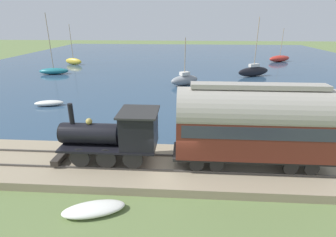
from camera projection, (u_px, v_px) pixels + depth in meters
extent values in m
plane|color=#607542|center=(173.00, 174.00, 14.89)|extent=(200.00, 200.00, 0.00)
cube|color=#2D4760|center=(183.00, 61.00, 55.13)|extent=(80.00, 80.00, 0.01)
cube|color=gray|center=(174.00, 167.00, 15.14)|extent=(4.95, 56.00, 0.48)
cube|color=#4C4742|center=(173.00, 171.00, 14.22)|extent=(0.07, 54.88, 0.12)
cube|color=#4C4742|center=(174.00, 155.00, 15.84)|extent=(0.07, 54.88, 0.12)
cylinder|color=black|center=(133.00, 160.00, 14.14)|extent=(0.12, 1.10, 1.10)
cylinder|color=black|center=(138.00, 145.00, 15.76)|extent=(0.12, 1.10, 1.10)
cylinder|color=black|center=(106.00, 159.00, 14.23)|extent=(0.12, 1.10, 1.10)
cylinder|color=black|center=(114.00, 145.00, 15.85)|extent=(0.12, 1.10, 1.10)
cylinder|color=black|center=(80.00, 158.00, 14.32)|extent=(0.12, 1.10, 1.10)
cylinder|color=black|center=(91.00, 144.00, 15.94)|extent=(0.12, 1.10, 1.10)
cube|color=black|center=(110.00, 144.00, 14.88)|extent=(2.23, 5.32, 0.12)
cylinder|color=black|center=(90.00, 133.00, 14.72)|extent=(1.18, 3.19, 1.18)
cylinder|color=black|center=(62.00, 133.00, 14.82)|extent=(1.12, 0.08, 1.12)
cylinder|color=black|center=(71.00, 114.00, 14.37)|extent=(0.27, 0.27, 1.15)
sphere|color=tan|center=(89.00, 121.00, 14.46)|extent=(0.36, 0.36, 0.36)
cube|color=black|center=(139.00, 129.00, 14.42)|extent=(2.13, 1.86, 1.88)
cube|color=#282828|center=(139.00, 112.00, 14.07)|extent=(2.33, 2.10, 0.10)
cube|color=#2D2823|center=(62.00, 155.00, 15.35)|extent=(2.03, 0.44, 0.32)
cylinder|color=black|center=(312.00, 168.00, 13.62)|extent=(0.12, 0.76, 0.76)
cylinder|color=black|center=(298.00, 153.00, 15.24)|extent=(0.12, 0.76, 0.76)
cylinder|color=black|center=(291.00, 168.00, 13.69)|extent=(0.12, 0.76, 0.76)
cylinder|color=black|center=(280.00, 152.00, 15.30)|extent=(0.12, 0.76, 0.76)
cylinder|color=black|center=(217.00, 165.00, 13.92)|extent=(0.12, 0.76, 0.76)
cylinder|color=black|center=(214.00, 150.00, 15.54)|extent=(0.12, 0.76, 0.76)
cylinder|color=black|center=(197.00, 165.00, 13.99)|extent=(0.12, 0.76, 0.76)
cylinder|color=black|center=(196.00, 150.00, 15.61)|extent=(0.12, 0.76, 0.76)
cube|color=black|center=(250.00, 153.00, 14.50)|extent=(2.07, 8.54, 0.16)
cube|color=#5B2319|center=(253.00, 132.00, 14.05)|extent=(2.30, 8.19, 2.41)
cube|color=#2D333D|center=(254.00, 125.00, 13.90)|extent=(2.33, 7.68, 0.67)
cylinder|color=gray|center=(256.00, 111.00, 13.62)|extent=(2.42, 8.19, 2.42)
cube|color=gray|center=(259.00, 86.00, 13.15)|extent=(0.81, 6.83, 0.24)
ellipsoid|color=gold|center=(74.00, 61.00, 50.85)|extent=(2.30, 3.93, 1.24)
cylinder|color=#9E8460|center=(71.00, 41.00, 49.53)|extent=(0.10, 0.10, 6.20)
ellipsoid|color=#1E707A|center=(54.00, 71.00, 41.93)|extent=(2.35, 4.72, 0.98)
cylinder|color=#9E8460|center=(49.00, 41.00, 40.30)|extent=(0.10, 0.10, 8.21)
ellipsoid|color=#B72D23|center=(279.00, 59.00, 54.25)|extent=(3.98, 5.43, 1.28)
cylinder|color=#9E8460|center=(282.00, 42.00, 53.08)|extent=(0.10, 0.10, 5.32)
ellipsoid|color=black|center=(253.00, 72.00, 40.23)|extent=(3.19, 5.35, 1.46)
cylinder|color=#9E8460|center=(257.00, 43.00, 38.70)|extent=(0.10, 0.10, 7.16)
cube|color=silver|center=(254.00, 65.00, 39.89)|extent=(1.23, 1.73, 0.45)
ellipsoid|color=gray|center=(185.00, 80.00, 34.80)|extent=(3.32, 4.15, 1.33)
cylinder|color=#9E8460|center=(185.00, 57.00, 33.71)|extent=(0.10, 0.10, 4.77)
cube|color=silver|center=(185.00, 74.00, 34.48)|extent=(1.35, 1.47, 0.45)
ellipsoid|color=silver|center=(216.00, 113.00, 23.94)|extent=(1.16, 2.89, 0.48)
ellipsoid|color=silver|center=(270.00, 105.00, 26.32)|extent=(2.10, 1.99, 0.45)
ellipsoid|color=silver|center=(49.00, 103.00, 26.59)|extent=(1.57, 2.98, 0.55)
ellipsoid|color=silver|center=(279.00, 138.00, 18.93)|extent=(2.67, 2.06, 0.43)
ellipsoid|color=silver|center=(94.00, 209.00, 11.83)|extent=(1.88, 3.00, 0.44)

